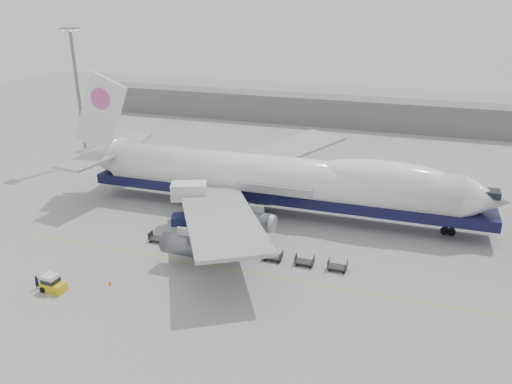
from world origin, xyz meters
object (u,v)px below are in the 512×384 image
(catering_truck, at_px, (190,201))
(baggage_tug, at_px, (52,284))
(airliner, at_px, (278,178))
(ground_worker, at_px, (37,283))

(catering_truck, xyz_separation_m, baggage_tug, (-7.04, -21.08, -2.58))
(airliner, relative_size, catering_truck, 10.85)
(airliner, distance_m, baggage_tug, 34.14)
(catering_truck, bearing_deg, airliner, 14.42)
(airliner, bearing_deg, baggage_tug, -122.35)
(baggage_tug, bearing_deg, catering_truck, 75.24)
(airliner, bearing_deg, ground_worker, -124.78)
(airliner, distance_m, ground_worker, 35.35)
(ground_worker, bearing_deg, airliner, -21.07)
(baggage_tug, height_order, ground_worker, baggage_tug)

